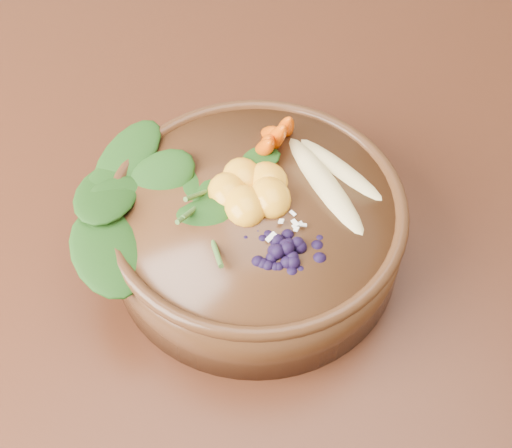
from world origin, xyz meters
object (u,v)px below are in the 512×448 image
(carrot_cluster, at_px, (274,107))
(banana_halves, at_px, (334,167))
(kale_heap, at_px, (189,160))
(mandarin_cluster, at_px, (251,180))
(dining_table, at_px, (395,167))
(blueberry_pile, at_px, (285,238))
(stoneware_bowl, at_px, (256,229))

(carrot_cluster, xyz_separation_m, banana_halves, (0.05, -0.08, -0.03))
(banana_halves, bearing_deg, kale_heap, 156.45)
(mandarin_cluster, bearing_deg, dining_table, 27.85)
(kale_heap, bearing_deg, dining_table, 16.79)
(dining_table, xyz_separation_m, kale_heap, (-0.31, -0.09, 0.21))
(blueberry_pile, bearing_deg, carrot_cluster, 77.46)
(carrot_cluster, xyz_separation_m, mandarin_cluster, (-0.05, -0.07, -0.03))
(kale_heap, distance_m, banana_halves, 0.16)
(dining_table, distance_m, carrot_cluster, 0.31)
(banana_halves, bearing_deg, mandarin_cluster, 170.25)
(kale_heap, bearing_deg, carrot_cluster, 17.53)
(kale_heap, relative_size, carrot_cluster, 2.38)
(stoneware_bowl, relative_size, banana_halves, 1.76)
(dining_table, xyz_separation_m, blueberry_pile, (-0.24, -0.22, 0.20))
(carrot_cluster, relative_size, mandarin_cluster, 0.87)
(mandarin_cluster, bearing_deg, stoneware_bowl, -89.33)
(banana_halves, bearing_deg, blueberry_pile, -141.51)
(stoneware_bowl, bearing_deg, carrot_cluster, 63.32)
(blueberry_pile, bearing_deg, dining_table, 42.30)
(kale_heap, relative_size, banana_halves, 1.16)
(stoneware_bowl, distance_m, banana_halves, 0.11)
(banana_halves, relative_size, mandarin_cluster, 1.79)
(stoneware_bowl, height_order, carrot_cluster, carrot_cluster)
(carrot_cluster, distance_m, mandarin_cluster, 0.09)
(dining_table, distance_m, banana_halves, 0.29)
(carrot_cluster, relative_size, banana_halves, 0.49)
(dining_table, height_order, stoneware_bowl, stoneware_bowl)
(stoneware_bowl, xyz_separation_m, carrot_cluster, (0.05, 0.09, 0.09))
(mandarin_cluster, height_order, blueberry_pile, blueberry_pile)
(dining_table, xyz_separation_m, carrot_cluster, (-0.21, -0.06, 0.23))
(stoneware_bowl, relative_size, carrot_cluster, 3.62)
(carrot_cluster, bearing_deg, banana_halves, -66.94)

